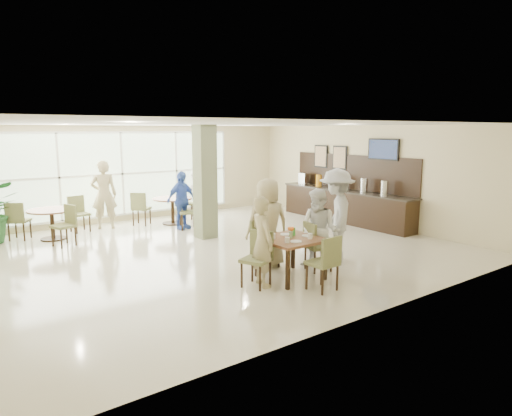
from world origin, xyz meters
TOP-DOWN VIEW (x-y plane):
  - ground at (0.00, 0.00)m, footprint 10.00×10.00m
  - room_shell at (0.00, 0.00)m, footprint 10.00×10.00m
  - window_bank at (-0.50, 4.46)m, footprint 7.00×0.04m
  - column at (0.40, 1.20)m, footprint 0.45×0.45m
  - main_table at (0.02, -2.51)m, footprint 1.04×1.04m
  - round_table_left at (-2.76, 3.26)m, footprint 1.14×1.14m
  - round_table_right at (0.48, 3.23)m, footprint 1.12×1.12m
  - chairs_main_table at (0.02, -2.50)m, footprint 2.08×2.07m
  - chairs_table_left at (-2.70, 3.27)m, footprint 2.01×1.90m
  - chairs_table_right at (0.44, 3.20)m, footprint 2.09×1.95m
  - tabletop_clutter at (0.05, -2.52)m, footprint 0.77×0.72m
  - buffet_counter at (4.70, 0.51)m, footprint 0.64×4.70m
  - wall_tv at (4.94, -0.60)m, footprint 0.06×1.00m
  - framed_art_a at (4.95, 1.00)m, footprint 0.05×0.55m
  - framed_art_b at (4.95, 1.80)m, footprint 0.05×0.55m
  - teen_left at (-0.63, -2.52)m, footprint 0.47×0.63m
  - teen_far at (0.13, -1.68)m, footprint 0.96×0.71m
  - teen_right at (0.80, -2.42)m, footprint 0.78×0.89m
  - teen_standing at (1.54, -2.16)m, footprint 1.35×1.38m
  - adult_a at (0.36, 2.43)m, footprint 1.01×0.71m
  - adult_b at (1.37, 3.30)m, footprint 1.05×1.64m
  - adult_standing at (-1.31, 3.72)m, footprint 0.79×0.65m

SIDE VIEW (x-z plane):
  - ground at x=0.00m, z-range 0.00..0.00m
  - chairs_main_table at x=0.02m, z-range 0.00..0.95m
  - chairs_table_left at x=-2.70m, z-range 0.00..0.95m
  - chairs_table_right at x=0.44m, z-range 0.00..0.95m
  - buffet_counter at x=4.70m, z-range -0.42..1.53m
  - round_table_right at x=0.48m, z-range 0.20..0.95m
  - round_table_left at x=-2.76m, z-range 0.21..0.96m
  - main_table at x=0.02m, z-range 0.29..1.04m
  - teen_left at x=-0.63m, z-range 0.00..1.57m
  - teen_right at x=0.80m, z-range 0.00..1.57m
  - adult_a at x=0.36m, z-range 0.00..1.58m
  - tabletop_clutter at x=0.05m, z-range 0.71..0.91m
  - adult_b at x=1.37m, z-range 0.00..1.64m
  - teen_far at x=0.13m, z-range 0.00..1.75m
  - adult_standing at x=-1.31m, z-range 0.00..1.87m
  - teen_standing at x=1.54m, z-range 0.00..1.90m
  - window_bank at x=-0.50m, z-range -2.10..4.90m
  - column at x=0.40m, z-range 0.00..2.80m
  - room_shell at x=0.00m, z-range -3.30..6.70m
  - framed_art_a at x=4.95m, z-range 1.50..2.20m
  - framed_art_b at x=4.95m, z-range 1.50..2.20m
  - wall_tv at x=4.94m, z-range 1.86..2.44m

